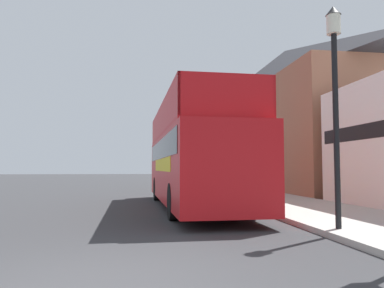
% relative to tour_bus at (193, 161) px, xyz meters
% --- Properties ---
extents(ground_plane, '(144.00, 144.00, 0.00)m').
position_rel_tour_bus_xyz_m(ground_plane, '(-2.66, 11.63, -1.76)').
color(ground_plane, '#333335').
extents(sidewalk, '(3.89, 108.00, 0.14)m').
position_rel_tour_bus_xyz_m(sidewalk, '(3.90, 8.63, -1.69)').
color(sidewalk, '#ADAAA3').
rests_on(sidewalk, ground_plane).
extents(brick_terrace_rear, '(6.00, 20.79, 10.38)m').
position_rel_tour_bus_xyz_m(brick_terrace_rear, '(8.84, 12.23, 3.43)').
color(brick_terrace_rear, '#9E664C').
rests_on(brick_terrace_rear, ground_plane).
extents(tour_bus, '(2.77, 11.25, 3.89)m').
position_rel_tour_bus_xyz_m(tour_bus, '(0.00, 0.00, 0.00)').
color(tour_bus, red).
rests_on(tour_bus, ground_plane).
extents(parked_car_ahead_of_bus, '(1.98, 4.06, 1.53)m').
position_rel_tour_bus_xyz_m(parked_car_ahead_of_bus, '(0.82, 7.63, -1.04)').
color(parked_car_ahead_of_bus, '#9E9EA3').
rests_on(parked_car_ahead_of_bus, ground_plane).
extents(lamp_post_nearest, '(0.35, 0.35, 5.16)m').
position_rel_tour_bus_xyz_m(lamp_post_nearest, '(2.40, -6.30, 1.90)').
color(lamp_post_nearest, black).
rests_on(lamp_post_nearest, sidewalk).
extents(lamp_post_second, '(0.35, 0.35, 5.09)m').
position_rel_tour_bus_xyz_m(lamp_post_second, '(2.63, 3.25, 1.86)').
color(lamp_post_second, black).
rests_on(lamp_post_second, sidewalk).
extents(lamp_post_third, '(0.35, 0.35, 4.76)m').
position_rel_tour_bus_xyz_m(lamp_post_third, '(2.63, 12.81, 1.66)').
color(lamp_post_third, black).
rests_on(lamp_post_third, sidewalk).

